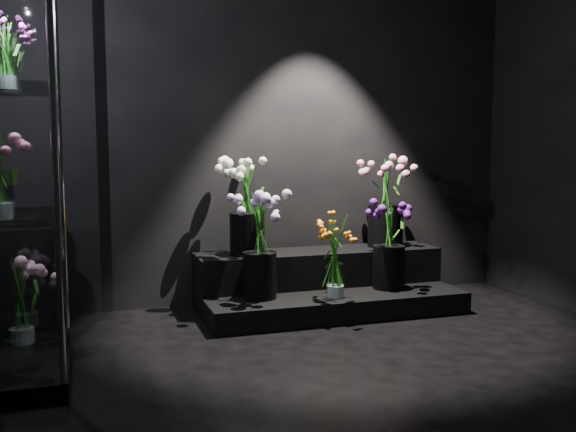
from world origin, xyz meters
name	(u,v)px	position (x,y,z in m)	size (l,w,h in m)	color
floor	(379,396)	(0.00, 0.00, 0.00)	(4.00, 4.00, 0.00)	black
wall_back	(263,116)	(0.00, 2.00, 1.40)	(4.00, 4.00, 0.00)	black
display_riser	(324,285)	(0.35, 1.64, 0.17)	(1.83, 0.81, 0.41)	black
display_case	(1,168)	(-1.69, 0.83, 1.07)	(0.58, 0.97, 2.13)	black
bouquet_orange_bells	(336,255)	(0.31, 1.31, 0.45)	(0.29, 0.29, 0.56)	white
bouquet_lilac	(259,237)	(-0.19, 1.45, 0.57)	(0.49, 0.49, 0.72)	black
bouquet_purple	(389,237)	(0.78, 1.45, 0.52)	(0.37, 0.37, 0.64)	black
bouquet_cream_roses	(247,197)	(-0.20, 1.73, 0.82)	(0.43, 0.43, 0.70)	black
bouquet_pink_roses	(386,195)	(0.90, 1.76, 0.80)	(0.44, 0.44, 0.68)	black
bouquet_case_magenta	(5,53)	(-1.66, 0.94, 1.65)	(0.22, 0.22, 0.36)	white
bouquet_case_base_pink	(20,296)	(-1.65, 1.06, 0.37)	(0.38, 0.38, 0.50)	white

